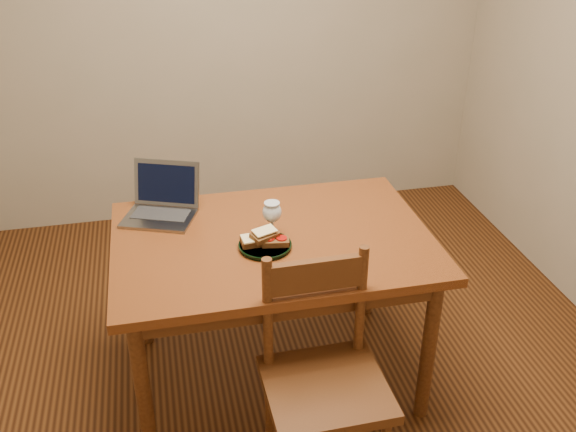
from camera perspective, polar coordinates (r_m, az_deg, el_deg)
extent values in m
cube|color=black|center=(3.16, 0.07, -12.72)|extent=(3.20, 3.20, 0.02)
cube|color=gray|center=(4.03, -5.08, 17.47)|extent=(3.20, 0.02, 2.60)
cube|color=gray|center=(1.17, 18.01, -15.15)|extent=(3.20, 0.02, 2.60)
cube|color=#4C230C|center=(2.64, -1.38, -2.28)|extent=(1.30, 0.90, 0.04)
cylinder|color=#3A1C0C|center=(2.54, -12.73, -15.09)|extent=(0.06, 0.06, 0.70)
cylinder|color=#3A1C0C|center=(2.73, 12.38, -11.52)|extent=(0.06, 0.06, 0.70)
cylinder|color=#3A1C0C|center=(3.12, -13.01, -5.77)|extent=(0.06, 0.06, 0.70)
cylinder|color=#3A1C0C|center=(3.27, 7.28, -3.44)|extent=(0.06, 0.06, 0.70)
cube|color=#3A1C0C|center=(2.37, 3.38, -15.07)|extent=(0.44, 0.42, 0.04)
cube|color=#3A1C0C|center=(2.26, 2.48, -5.28)|extent=(0.35, 0.04, 0.12)
cylinder|color=black|center=(2.56, -2.05, -2.67)|extent=(0.21, 0.21, 0.02)
cube|color=slate|center=(2.81, -11.41, -0.21)|extent=(0.35, 0.30, 0.01)
cube|color=slate|center=(2.88, -10.74, 2.91)|extent=(0.30, 0.17, 0.20)
cube|color=black|center=(2.88, -10.74, 2.91)|extent=(0.26, 0.14, 0.16)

